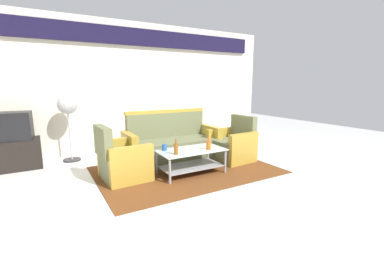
# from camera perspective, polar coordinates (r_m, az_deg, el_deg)

# --- Properties ---
(ground_plane) EXTENTS (14.00, 14.00, 0.00)m
(ground_plane) POSITION_cam_1_polar(r_m,az_deg,el_deg) (3.84, 6.51, -11.78)
(ground_plane) COLOR white
(wall_back) EXTENTS (6.52, 0.19, 2.80)m
(wall_back) POSITION_cam_1_polar(r_m,az_deg,el_deg) (6.26, -10.34, 10.75)
(wall_back) COLOR silver
(wall_back) RESTS_ON ground
(rug) EXTENTS (2.97, 2.03, 0.01)m
(rug) POSITION_cam_1_polar(r_m,az_deg,el_deg) (4.60, -1.20, -7.77)
(rug) COLOR brown
(rug) RESTS_ON ground
(couch) EXTENTS (1.81, 0.76, 0.96)m
(couch) POSITION_cam_1_polar(r_m,az_deg,el_deg) (5.05, -4.34, -2.41)
(couch) COLOR #6B704C
(couch) RESTS_ON rug
(armchair_left) EXTENTS (0.74, 0.80, 0.85)m
(armchair_left) POSITION_cam_1_polar(r_m,az_deg,el_deg) (4.25, -14.91, -5.75)
(armchair_left) COLOR #6B704C
(armchair_left) RESTS_ON rug
(armchair_right) EXTENTS (0.74, 0.80, 0.85)m
(armchair_right) POSITION_cam_1_polar(r_m,az_deg,el_deg) (5.16, 8.81, -2.54)
(armchair_right) COLOR #6B704C
(armchair_right) RESTS_ON rug
(coffee_table) EXTENTS (1.10, 0.60, 0.40)m
(coffee_table) POSITION_cam_1_polar(r_m,az_deg,el_deg) (4.35, -0.22, -5.20)
(coffee_table) COLOR silver
(coffee_table) RESTS_ON rug
(bottle_brown) EXTENTS (0.07, 0.07, 0.24)m
(bottle_brown) POSITION_cam_1_polar(r_m,az_deg,el_deg) (4.02, -3.48, -3.17)
(bottle_brown) COLOR brown
(bottle_brown) RESTS_ON coffee_table
(bottle_orange) EXTENTS (0.08, 0.08, 0.22)m
(bottle_orange) POSITION_cam_1_polar(r_m,az_deg,el_deg) (4.32, 3.62, -2.28)
(bottle_orange) COLOR #D85919
(bottle_orange) RESTS_ON coffee_table
(cup) EXTENTS (0.08, 0.08, 0.10)m
(cup) POSITION_cam_1_polar(r_m,az_deg,el_deg) (4.28, -5.99, -2.90)
(cup) COLOR #2659A5
(cup) RESTS_ON coffee_table
(tv_stand) EXTENTS (0.80, 0.50, 0.52)m
(tv_stand) POSITION_cam_1_polar(r_m,az_deg,el_deg) (5.54, -33.99, -3.69)
(tv_stand) COLOR black
(tv_stand) RESTS_ON ground
(television) EXTENTS (0.64, 0.50, 0.48)m
(television) POSITION_cam_1_polar(r_m,az_deg,el_deg) (5.45, -34.55, 1.42)
(television) COLOR black
(television) RESTS_ON tv_stand
(pedestal_fan) EXTENTS (0.36, 0.36, 1.27)m
(pedestal_fan) POSITION_cam_1_polar(r_m,az_deg,el_deg) (5.47, -25.41, 5.00)
(pedestal_fan) COLOR #2D2D33
(pedestal_fan) RESTS_ON ground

